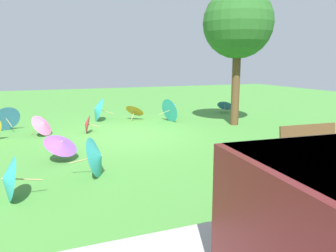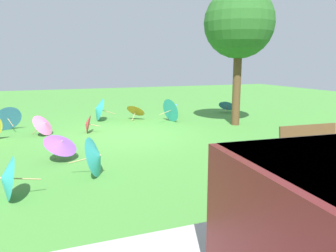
% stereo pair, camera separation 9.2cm
% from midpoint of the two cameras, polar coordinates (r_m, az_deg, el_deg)
% --- Properties ---
extents(ground, '(40.00, 40.00, 0.00)m').
position_cam_midpoint_polar(ground, '(11.12, -7.18, -1.44)').
color(ground, '#478C38').
extents(park_bench, '(1.63, 0.58, 0.90)m').
position_cam_midpoint_polar(park_bench, '(8.80, 22.10, -2.40)').
color(park_bench, brown).
rests_on(park_bench, ground).
extents(shade_tree, '(2.57, 2.57, 5.06)m').
position_cam_midpoint_polar(shade_tree, '(12.85, 11.78, 16.85)').
color(shade_tree, brown).
rests_on(shade_tree, ground).
extents(parasol_teal_0, '(0.97, 0.96, 0.97)m').
position_cam_midpoint_polar(parasol_teal_0, '(13.81, -12.39, 2.86)').
color(parasol_teal_0, tan).
rests_on(parasol_teal_0, ground).
extents(parasol_teal_1, '(0.97, 1.03, 0.97)m').
position_cam_midpoint_polar(parasol_teal_1, '(13.35, 0.41, 2.84)').
color(parasol_teal_1, tan).
rests_on(parasol_teal_1, ground).
extents(parasol_purple_1, '(1.12, 1.11, 0.71)m').
position_cam_midpoint_polar(parasol_purple_1, '(8.45, -18.22, -2.89)').
color(parasol_purple_1, tan).
rests_on(parasol_purple_1, ground).
extents(parasol_pink_0, '(0.92, 0.96, 0.72)m').
position_cam_midpoint_polar(parasol_pink_0, '(11.57, -20.98, 0.24)').
color(parasol_pink_0, tan).
rests_on(parasol_pink_0, ground).
extents(parasol_red_3, '(0.63, 0.65, 0.62)m').
position_cam_midpoint_polar(parasol_red_3, '(11.53, -14.13, 0.33)').
color(parasol_red_3, tan).
rests_on(parasol_red_3, ground).
extents(parasol_blue_1, '(1.00, 1.00, 0.67)m').
position_cam_midpoint_polar(parasol_blue_1, '(16.06, 9.70, 3.68)').
color(parasol_blue_1, tan).
rests_on(parasol_blue_1, ground).
extents(parasol_teal_2, '(0.78, 0.83, 0.80)m').
position_cam_midpoint_polar(parasol_teal_2, '(6.41, -26.37, -8.16)').
color(parasol_teal_2, tan).
rests_on(parasol_teal_2, ground).
extents(parasol_blue_3, '(1.09, 0.98, 0.94)m').
position_cam_midpoint_polar(parasol_blue_3, '(12.89, -26.43, 1.33)').
color(parasol_blue_3, tan).
rests_on(parasol_blue_3, ground).
extents(parasol_blue_4, '(0.73, 0.79, 0.61)m').
position_cam_midpoint_polar(parasol_blue_4, '(14.97, 0.02, 3.09)').
color(parasol_blue_4, tan).
rests_on(parasol_blue_4, ground).
extents(parasol_orange_0, '(1.03, 1.03, 0.72)m').
position_cam_midpoint_polar(parasol_orange_0, '(13.83, -5.90, 2.83)').
color(parasol_orange_0, tan).
rests_on(parasol_orange_0, ground).
extents(parasol_teal_4, '(0.91, 0.93, 0.87)m').
position_cam_midpoint_polar(parasol_teal_4, '(7.11, -12.37, -5.14)').
color(parasol_teal_4, tan).
rests_on(parasol_teal_4, ground).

